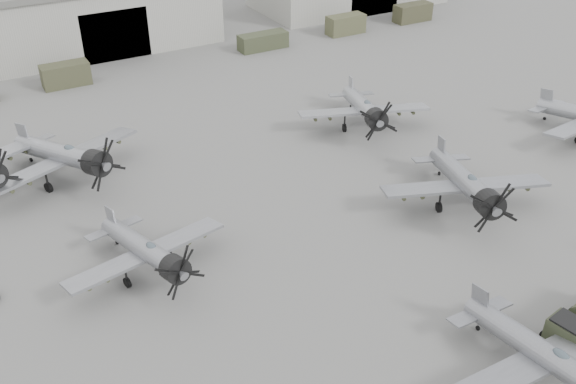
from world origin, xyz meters
name	(u,v)px	position (x,y,z in m)	size (l,w,h in m)	color
ground	(400,350)	(0.00, 0.00, 0.00)	(220.00, 220.00, 0.00)	slate
hangar_center	(98,10)	(0.00, 61.96, 4.37)	(29.00, 14.80, 8.70)	#A2A197
support_truck_3	(66,75)	(-7.37, 50.00, 1.25)	(5.13, 2.20, 2.50)	#3D3E29
support_truck_5	(263,41)	(17.10, 50.00, 1.01)	(6.33, 2.20, 2.01)	#363C27
support_truck_6	(346,24)	(29.61, 50.00, 1.25)	(5.23, 2.20, 2.50)	#474930
support_truck_7	(413,13)	(41.00, 50.00, 1.23)	(5.50, 2.20, 2.46)	#3A3A26
aircraft_near_1	(549,358)	(5.02, -5.89, 2.12)	(11.58, 10.42, 4.66)	gray
aircraft_mid_1	(148,252)	(-10.35, 13.55, 2.06)	(11.39, 10.25, 4.52)	gray
aircraft_mid_2	(467,184)	(13.40, 9.37, 2.35)	(12.78, 11.55, 5.17)	gray
aircraft_far_0	(66,156)	(-12.04, 28.65, 2.47)	(13.36, 12.09, 5.44)	gray
aircraft_far_1	(365,109)	(14.74, 24.61, 2.28)	(12.41, 11.20, 5.01)	#9C9EA4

